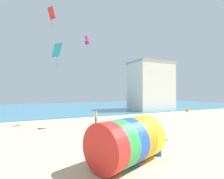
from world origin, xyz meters
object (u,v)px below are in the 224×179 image
at_px(bystander_mid_beach, 96,117).
at_px(cooler_box, 157,153).
at_px(kite_cyan_diamond, 57,50).
at_px(kite_magenta_box, 87,40).
at_px(kite_red_diamond, 51,13).
at_px(kite_handler, 160,137).
at_px(beach_flag, 189,112).
at_px(giant_inflatable_tube, 127,141).

bearing_deg(bystander_mid_beach, cooler_box, -91.82).
height_order(kite_cyan_diamond, kite_magenta_box, kite_magenta_box).
bearing_deg(kite_magenta_box, kite_red_diamond, 153.23).
height_order(kite_magenta_box, cooler_box, kite_magenta_box).
distance_m(kite_red_diamond, kite_magenta_box, 6.16).
xyz_separation_m(kite_handler, bystander_mid_beach, (-0.73, 11.88, 0.04)).
bearing_deg(kite_cyan_diamond, cooler_box, -56.85).
distance_m(bystander_mid_beach, cooler_box, 12.96).
distance_m(kite_red_diamond, bystander_mid_beach, 15.36).
bearing_deg(beach_flag, bystander_mid_beach, 113.76).
xyz_separation_m(kite_red_diamond, bystander_mid_beach, (5.45, -2.73, -14.10)).
xyz_separation_m(kite_handler, kite_magenta_box, (-1.81, 12.40, 10.41)).
bearing_deg(kite_red_diamond, bystander_mid_beach, -26.62).
xyz_separation_m(giant_inflatable_tube, bystander_mid_beach, (2.91, 13.24, -0.47)).
height_order(kite_handler, kite_magenta_box, kite_magenta_box).
relative_size(kite_red_diamond, kite_magenta_box, 2.25).
bearing_deg(cooler_box, kite_cyan_diamond, 123.15).
relative_size(kite_red_diamond, cooler_box, 4.99).
height_order(kite_handler, kite_cyan_diamond, kite_cyan_diamond).
bearing_deg(kite_magenta_box, giant_inflatable_tube, -97.58).
xyz_separation_m(beach_flag, cooler_box, (-5.22, -2.00, -2.27)).
bearing_deg(kite_red_diamond, kite_magenta_box, -26.77).
relative_size(kite_magenta_box, beach_flag, 0.42).
bearing_deg(bystander_mid_beach, kite_magenta_box, 154.00).
bearing_deg(kite_handler, kite_magenta_box, 98.30).
height_order(kite_handler, kite_red_diamond, kite_red_diamond).
relative_size(beach_flag, cooler_box, 5.29).
xyz_separation_m(kite_handler, cooler_box, (-1.15, -1.05, -0.63)).
bearing_deg(bystander_mid_beach, kite_red_diamond, 153.38).
bearing_deg(kite_red_diamond, kite_cyan_diamond, -91.98).
height_order(giant_inflatable_tube, kite_handler, giant_inflatable_tube).
bearing_deg(kite_handler, beach_flag, 13.09).
relative_size(kite_magenta_box, bystander_mid_beach, 0.69).
xyz_separation_m(kite_cyan_diamond, kite_magenta_box, (4.63, 5.35, 3.01)).
distance_m(giant_inflatable_tube, kite_red_diamond, 21.14).
bearing_deg(giant_inflatable_tube, kite_magenta_box, 82.42).
distance_m(giant_inflatable_tube, kite_handler, 3.92).
height_order(kite_cyan_diamond, bystander_mid_beach, kite_cyan_diamond).
bearing_deg(kite_cyan_diamond, beach_flag, -30.13).
relative_size(giant_inflatable_tube, bystander_mid_beach, 3.00).
height_order(giant_inflatable_tube, kite_red_diamond, kite_red_diamond).
height_order(beach_flag, cooler_box, beach_flag).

